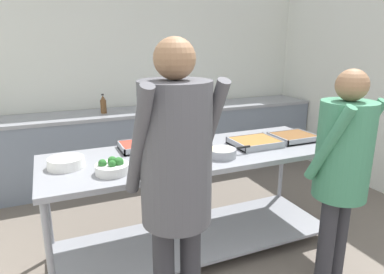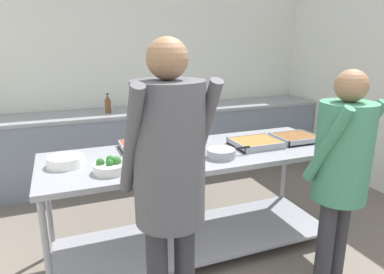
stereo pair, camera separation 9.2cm
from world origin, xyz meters
The scene contains 12 objects.
wall_rear centered at (0.00, 3.95, 1.32)m, with size 4.95×0.06×2.65m.
back_counter centered at (0.00, 3.58, 0.46)m, with size 4.79×0.65×0.92m.
serving_counter centered at (-0.14, 1.72, 0.61)m, with size 2.45×0.86×0.91m.
plate_stack centered at (-1.15, 1.77, 0.94)m, with size 0.26×0.26×0.07m.
broccoli_bowl centered at (-0.86, 1.52, 0.95)m, with size 0.23×0.23×0.11m.
serving_tray_roast centered at (-0.47, 1.98, 0.93)m, with size 0.48×0.28×0.05m.
sauce_pan centered at (-0.01, 1.52, 0.95)m, with size 0.36×0.22×0.07m.
serving_tray_greens centered at (0.40, 1.69, 0.93)m, with size 0.39×0.34×0.05m.
serving_tray_vegetables centered at (0.82, 1.69, 0.93)m, with size 0.37×0.31×0.05m.
guest_serving_left centered at (-0.64, 0.88, 1.12)m, with size 0.51×0.39×1.81m.
guest_serving_right centered at (0.59, 0.91, 0.99)m, with size 0.51×0.40×1.62m.
water_bottle centered at (-0.58, 3.56, 1.03)m, with size 0.07×0.07×0.24m.
Camera 1 is at (-1.23, -0.71, 1.78)m, focal length 32.00 mm.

